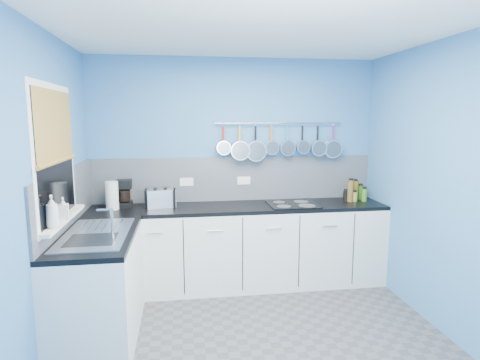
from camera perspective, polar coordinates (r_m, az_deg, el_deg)
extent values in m
cube|color=#47474C|center=(3.55, 2.77, -22.51)|extent=(3.20, 3.00, 0.02)
cube|color=white|center=(3.11, 3.13, 21.40)|extent=(3.20, 3.00, 0.02)
cube|color=teal|center=(4.56, -0.76, 1.46)|extent=(3.20, 0.02, 2.50)
cube|color=teal|center=(1.68, 13.23, -11.67)|extent=(3.20, 0.02, 2.50)
cube|color=teal|center=(3.19, -26.73, -2.65)|extent=(0.02, 3.00, 2.50)
cube|color=teal|center=(3.75, 27.88, -1.17)|extent=(0.02, 3.00, 2.50)
cube|color=slate|center=(4.55, -0.72, 0.17)|extent=(3.20, 0.02, 0.50)
cube|color=slate|center=(3.77, -23.48, -2.36)|extent=(0.02, 1.80, 0.50)
cube|color=silver|center=(4.44, -0.21, -9.61)|extent=(3.20, 0.60, 0.86)
cube|color=black|center=(4.32, -0.21, -3.94)|extent=(3.20, 0.60, 0.04)
cube|color=silver|center=(3.63, -19.48, -14.46)|extent=(0.60, 1.20, 0.86)
cube|color=black|center=(3.48, -19.86, -7.62)|extent=(0.60, 1.20, 0.04)
cube|color=white|center=(3.43, -24.96, 3.26)|extent=(0.01, 1.00, 1.10)
cube|color=black|center=(3.43, -24.88, 3.26)|extent=(0.01, 0.90, 1.00)
cube|color=#C09240|center=(3.41, -25.00, 7.03)|extent=(0.01, 0.90, 0.55)
cube|color=white|center=(3.50, -24.02, -5.14)|extent=(0.10, 0.98, 0.03)
cube|color=silver|center=(3.47, -19.88, -7.24)|extent=(0.50, 0.95, 0.01)
cube|color=white|center=(4.50, -7.66, -0.26)|extent=(0.15, 0.01, 0.09)
cube|color=white|center=(4.55, 0.55, -0.07)|extent=(0.15, 0.01, 0.09)
cylinder|color=silver|center=(4.56, 5.63, 8.10)|extent=(1.45, 0.02, 0.02)
imported|color=white|center=(3.17, -25.34, -4.11)|extent=(0.11, 0.11, 0.24)
imported|color=white|center=(3.43, -24.01, -3.68)|extent=(0.09, 0.09, 0.17)
cylinder|color=white|center=(4.31, -17.87, -2.14)|extent=(0.15, 0.15, 0.29)
cube|color=silver|center=(4.31, -11.32, -2.57)|extent=(0.33, 0.23, 0.19)
cylinder|color=silver|center=(4.38, -10.03, -2.69)|extent=(0.12, 0.12, 0.14)
cube|color=black|center=(4.38, 7.56, -3.50)|extent=(0.52, 0.46, 0.01)
cylinder|color=#265919|center=(4.83, 16.88, -1.72)|extent=(0.06, 0.06, 0.17)
cylinder|color=#8C5914|center=(4.79, 16.15, -1.43)|extent=(0.07, 0.07, 0.22)
cylinder|color=black|center=(4.74, 14.91, -2.17)|extent=(0.06, 0.06, 0.11)
cylinder|color=#3F721E|center=(4.74, 17.40, -2.06)|extent=(0.06, 0.06, 0.14)
cylinder|color=olive|center=(4.71, 16.10, -2.30)|extent=(0.06, 0.06, 0.11)
cylinder|color=brown|center=(4.67, 15.54, -1.51)|extent=(0.07, 0.07, 0.24)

